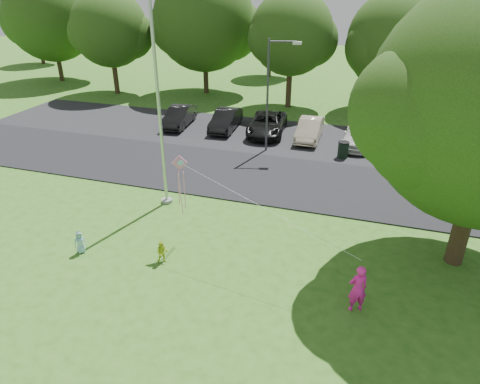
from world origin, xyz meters
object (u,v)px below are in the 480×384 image
(woman, at_px, (358,289))
(trash_can, at_px, (343,150))
(street_lamp, at_px, (272,86))
(flagpole, at_px, (160,115))
(child_blue, at_px, (80,242))
(kite, at_px, (185,176))
(child_yellow, at_px, (162,252))

(woman, bearing_deg, trash_can, -107.46)
(street_lamp, xyz_separation_m, trash_can, (4.25, 0.15, -3.37))
(flagpole, relative_size, street_lamp, 1.55)
(child_blue, height_order, kite, kite)
(woman, height_order, child_yellow, woman)
(kite, bearing_deg, street_lamp, 61.87)
(child_yellow, bearing_deg, kite, 49.49)
(flagpole, xyz_separation_m, child_yellow, (1.97, -4.29, -3.73))
(flagpole, distance_m, child_blue, 6.09)
(child_blue, bearing_deg, street_lamp, 24.86)
(street_lamp, height_order, woman, street_lamp)
(child_blue, bearing_deg, trash_can, 9.73)
(child_yellow, bearing_deg, woman, -27.88)
(child_yellow, bearing_deg, flagpole, 90.27)
(flagpole, distance_m, woman, 10.58)
(flagpole, relative_size, child_yellow, 11.56)
(woman, relative_size, child_yellow, 1.90)
(woman, distance_m, child_blue, 10.13)
(child_yellow, height_order, kite, kite)
(street_lamp, xyz_separation_m, child_blue, (-4.23, -12.51, -3.42))
(child_yellow, relative_size, kite, 0.12)
(trash_can, distance_m, kite, 12.16)
(woman, bearing_deg, street_lamp, -89.67)
(flagpole, xyz_separation_m, child_blue, (-1.27, -4.66, -3.71))
(kite, bearing_deg, child_blue, -179.03)
(woman, relative_size, child_blue, 1.81)
(kite, bearing_deg, flagpole, 104.45)
(woman, height_order, child_blue, woman)
(flagpole, height_order, woman, flagpole)
(flagpole, relative_size, woman, 6.08)
(flagpole, xyz_separation_m, woman, (8.86, -4.72, -3.34))
(trash_can, distance_m, child_blue, 15.24)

